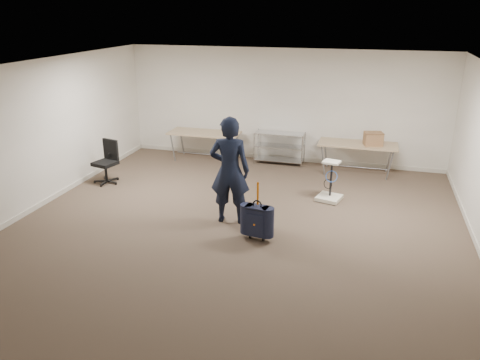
% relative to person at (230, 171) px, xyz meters
% --- Properties ---
extents(ground, '(9.00, 9.00, 0.00)m').
position_rel_person_xyz_m(ground, '(0.20, -0.60, -0.98)').
color(ground, '#3F2F26').
rests_on(ground, ground).
extents(room_shell, '(8.00, 9.00, 9.00)m').
position_rel_person_xyz_m(room_shell, '(0.20, 0.78, -0.93)').
color(room_shell, silver).
rests_on(room_shell, ground).
extents(folding_table_left, '(1.80, 0.75, 0.73)m').
position_rel_person_xyz_m(folding_table_left, '(-1.70, 3.35, -0.31)').
color(folding_table_left, tan).
rests_on(folding_table_left, ground).
extents(folding_table_right, '(1.80, 0.75, 0.73)m').
position_rel_person_xyz_m(folding_table_right, '(2.10, 3.35, -0.31)').
color(folding_table_right, tan).
rests_on(folding_table_right, ground).
extents(wire_shelf, '(1.22, 0.47, 0.80)m').
position_rel_person_xyz_m(wire_shelf, '(0.20, 3.60, -0.54)').
color(wire_shelf, silver).
rests_on(wire_shelf, ground).
extents(person, '(0.77, 0.55, 1.97)m').
position_rel_person_xyz_m(person, '(0.00, 0.00, 0.00)').
color(person, black).
rests_on(person, ground).
extents(suitcase, '(0.40, 0.27, 1.03)m').
position_rel_person_xyz_m(suitcase, '(0.65, -0.59, -0.63)').
color(suitcase, black).
rests_on(suitcase, ground).
extents(office_chair, '(0.58, 0.58, 0.96)m').
position_rel_person_xyz_m(office_chair, '(-3.25, 1.21, -0.69)').
color(office_chair, black).
rests_on(office_chair, ground).
extents(equipment_cart, '(0.55, 0.55, 0.84)m').
position_rel_person_xyz_m(equipment_cart, '(1.66, 1.49, -0.76)').
color(equipment_cart, silver).
rests_on(equipment_cart, ground).
extents(cardboard_box, '(0.47, 0.40, 0.30)m').
position_rel_person_xyz_m(cardboard_box, '(2.43, 3.31, -0.10)').
color(cardboard_box, '#A0714A').
rests_on(cardboard_box, folding_table_right).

